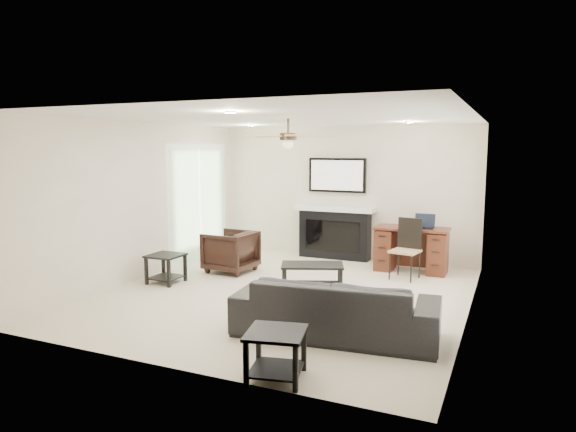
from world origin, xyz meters
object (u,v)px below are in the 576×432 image
object	(u,v)px
armchair	(231,251)
coffee_table	(312,277)
sofa	(336,307)
fireplace_unit	(335,209)
desk	(411,249)

from	to	relation	value
armchair	coffee_table	size ratio (longest dim) A/B	0.86
sofa	armchair	size ratio (longest dim) A/B	2.93
sofa	armchair	bearing A→B (deg)	-45.27
armchair	fireplace_unit	bearing A→B (deg)	147.24
coffee_table	armchair	bearing A→B (deg)	140.63
sofa	fireplace_unit	world-z (taller)	fireplace_unit
coffee_table	fireplace_unit	world-z (taller)	fireplace_unit
sofa	desk	bearing A→B (deg)	-99.15
sofa	coffee_table	size ratio (longest dim) A/B	2.50
fireplace_unit	desk	world-z (taller)	fireplace_unit
armchair	coffee_table	world-z (taller)	armchair
desk	fireplace_unit	bearing A→B (deg)	162.77
fireplace_unit	armchair	bearing A→B (deg)	-126.35
desk	armchair	bearing A→B (deg)	-155.98
sofa	coffee_table	bearing A→B (deg)	-66.32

